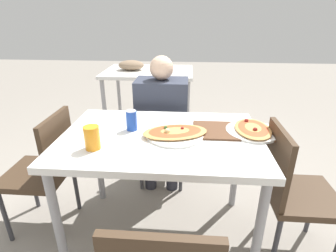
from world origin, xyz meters
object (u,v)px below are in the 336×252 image
(chair_side_right, at_px, (292,188))
(person_seated, at_px, (162,113))
(dining_table, at_px, (161,147))
(soda_can, at_px, (132,120))
(drink_glass, at_px, (92,138))
(chair_side_left, at_px, (45,167))
(pizza_second, at_px, (253,130))
(pizza_main, at_px, (175,133))
(chair_far_seated, at_px, (163,128))

(chair_side_right, distance_m, person_seated, 1.10)
(dining_table, bearing_deg, soda_can, 160.64)
(dining_table, bearing_deg, drink_glass, -150.94)
(chair_side_left, xyz_separation_m, pizza_second, (1.33, 0.05, 0.30))
(chair_side_right, bearing_deg, drink_glass, -84.01)
(pizza_second, bearing_deg, person_seated, 138.62)
(chair_side_right, bearing_deg, pizza_main, -96.31)
(chair_side_left, bearing_deg, pizza_main, -91.69)
(dining_table, bearing_deg, chair_side_left, 177.79)
(pizza_main, bearing_deg, soda_can, 167.26)
(chair_far_seated, height_order, pizza_second, chair_far_seated)
(dining_table, height_order, pizza_main, pizza_main)
(pizza_second, bearing_deg, drink_glass, -162.88)
(dining_table, xyz_separation_m, drink_glass, (-0.34, -0.19, 0.14))
(person_seated, bearing_deg, soda_can, 76.78)
(soda_can, bearing_deg, chair_side_right, -8.12)
(chair_side_left, height_order, drink_glass, drink_glass)
(soda_can, bearing_deg, pizza_second, 1.45)
(chair_side_right, bearing_deg, pizza_second, -124.01)
(chair_side_right, bearing_deg, person_seated, -129.48)
(pizza_main, xyz_separation_m, soda_can, (-0.27, 0.06, 0.04))
(chair_side_left, bearing_deg, pizza_second, -87.67)
(chair_far_seated, height_order, drink_glass, drink_glass)
(chair_side_left, height_order, pizza_main, chair_side_left)
(dining_table, bearing_deg, pizza_second, 8.71)
(dining_table, distance_m, pizza_main, 0.13)
(drink_glass, bearing_deg, dining_table, 29.06)
(chair_side_right, relative_size, pizza_main, 2.03)
(chair_side_left, distance_m, soda_can, 0.69)
(chair_far_seated, distance_m, person_seated, 0.22)
(chair_side_right, bearing_deg, dining_table, -95.31)
(chair_side_right, height_order, pizza_main, chair_side_right)
(chair_side_right, relative_size, soda_can, 6.85)
(chair_side_left, bearing_deg, chair_far_seated, -46.00)
(chair_far_seated, height_order, chair_side_left, same)
(pizza_main, bearing_deg, chair_side_right, -6.31)
(pizza_main, distance_m, soda_can, 0.28)
(chair_far_seated, xyz_separation_m, soda_can, (-0.13, -0.66, 0.34))
(drink_glass, xyz_separation_m, pizza_second, (0.89, 0.28, -0.05))
(dining_table, relative_size, drink_glass, 9.32)
(dining_table, height_order, chair_side_right, chair_side_right)
(chair_side_left, relative_size, drink_glass, 6.76)
(person_seated, distance_m, drink_glass, 0.87)
(dining_table, distance_m, chair_side_right, 0.81)
(dining_table, xyz_separation_m, chair_side_left, (-0.78, 0.03, -0.20))
(drink_glass, relative_size, pizza_second, 0.39)
(pizza_main, bearing_deg, dining_table, -176.87)
(person_seated, relative_size, soda_can, 9.06)
(dining_table, relative_size, soda_can, 9.45)
(chair_far_seated, bearing_deg, person_seated, 90.00)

